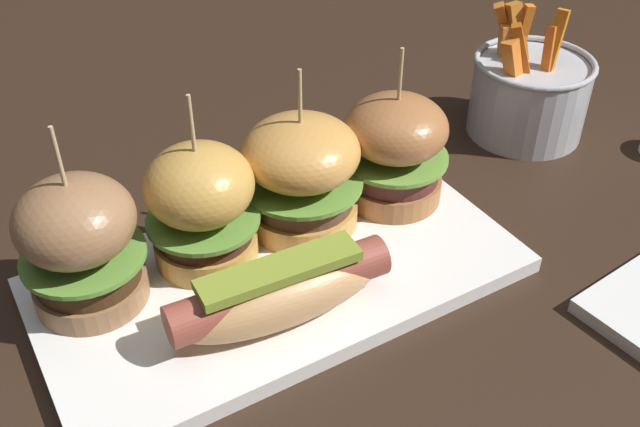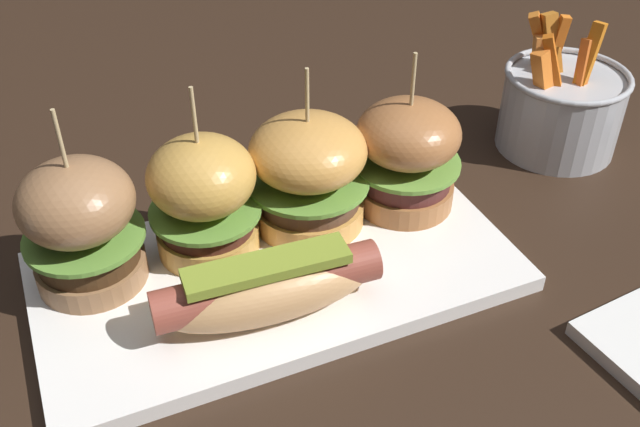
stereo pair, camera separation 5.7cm
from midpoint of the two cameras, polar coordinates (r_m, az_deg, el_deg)
ground_plane at (r=0.59m, az=-0.59°, el=-5.16°), size 3.00×3.00×0.00m
platter_main at (r=0.59m, az=-0.59°, el=-4.65°), size 0.37×0.19×0.01m
hot_dog at (r=0.52m, az=-0.96°, el=-5.98°), size 0.17×0.06×0.05m
slider_far_left at (r=0.56m, az=-15.35°, el=-0.90°), size 0.09×0.09×0.15m
slider_center_left at (r=0.57m, az=-6.24°, el=1.23°), size 0.09×0.09×0.15m
slider_center_right at (r=0.60m, az=1.79°, el=3.18°), size 0.10×0.10×0.14m
slider_far_right at (r=0.63m, az=9.37°, el=4.47°), size 0.09×0.09×0.14m
fries_bucket at (r=0.77m, az=20.23°, el=7.70°), size 0.12×0.12×0.13m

